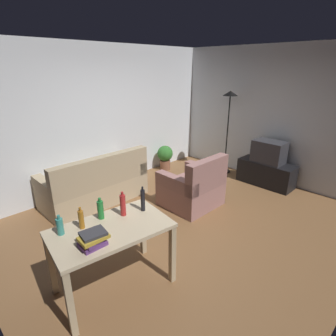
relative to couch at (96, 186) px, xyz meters
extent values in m
cube|color=brown|center=(0.62, -1.59, -0.32)|extent=(5.20, 4.40, 0.02)
cube|color=silver|center=(0.62, 0.61, 1.04)|extent=(5.20, 0.10, 2.70)
cube|color=silver|center=(3.22, -1.59, 1.04)|extent=(0.10, 4.40, 2.70)
cube|color=tan|center=(0.00, 0.06, -0.11)|extent=(1.78, 0.84, 0.40)
cube|color=tan|center=(0.00, -0.28, 0.35)|extent=(1.78, 0.16, 0.52)
cube|color=tan|center=(0.81, 0.06, 0.20)|extent=(0.16, 0.84, 0.22)
cube|color=tan|center=(-0.81, 0.06, 0.20)|extent=(0.16, 0.84, 0.22)
cube|color=black|center=(2.87, -1.76, -0.07)|extent=(0.44, 1.10, 0.48)
cube|color=#2D2D33|center=(2.87, -1.76, 0.39)|extent=(0.40, 0.60, 0.44)
cube|color=black|center=(3.08, -1.76, 0.39)|extent=(0.01, 0.52, 0.36)
cylinder|color=black|center=(2.87, -0.76, -0.29)|extent=(0.26, 0.26, 0.03)
cylinder|color=black|center=(2.87, -0.76, 0.56)|extent=(0.03, 0.03, 1.68)
cone|color=black|center=(2.87, -0.76, 1.45)|extent=(0.32, 0.32, 0.10)
cube|color=#C6B28E|center=(-0.91, -1.91, 0.43)|extent=(1.29, 0.86, 0.04)
cube|color=tan|center=(-1.51, -2.14, 0.05)|extent=(0.07, 0.07, 0.72)
cube|color=tan|center=(-0.40, -2.29, 0.05)|extent=(0.07, 0.07, 0.72)
cube|color=tan|center=(-1.42, -1.52, 0.05)|extent=(0.07, 0.07, 0.72)
cube|color=tan|center=(-0.31, -1.68, 0.05)|extent=(0.07, 0.07, 0.72)
cylinder|color=brown|center=(2.00, 0.31, -0.20)|extent=(0.24, 0.24, 0.22)
sphere|color=#2D6B28|center=(2.00, 0.31, 0.08)|extent=(0.36, 0.36, 0.36)
cube|color=#996B66|center=(1.13, -1.24, -0.11)|extent=(0.91, 0.85, 0.40)
cube|color=#8C625D|center=(1.13, -1.58, 0.35)|extent=(0.90, 0.17, 0.52)
cube|color=#926661|center=(1.50, -1.24, 0.20)|extent=(0.17, 0.84, 0.22)
cube|color=#926661|center=(0.76, -1.23, 0.20)|extent=(0.17, 0.84, 0.22)
cylinder|color=teal|center=(-1.31, -1.67, 0.54)|extent=(0.07, 0.07, 0.17)
cylinder|color=teal|center=(-1.31, -1.67, 0.64)|extent=(0.03, 0.03, 0.04)
cylinder|color=#9E6019|center=(-1.11, -1.71, 0.55)|extent=(0.05, 0.05, 0.20)
cylinder|color=#9E6019|center=(-1.11, -1.71, 0.67)|extent=(0.02, 0.02, 0.04)
cylinder|color=#1E722D|center=(-0.88, -1.69, 0.55)|extent=(0.07, 0.07, 0.20)
cylinder|color=#1E722D|center=(-0.88, -1.69, 0.68)|extent=(0.03, 0.03, 0.04)
cylinder|color=#AD2323|center=(-0.66, -1.80, 0.57)|extent=(0.06, 0.06, 0.24)
cylinder|color=#AD2323|center=(-0.66, -1.80, 0.71)|extent=(0.03, 0.03, 0.04)
cylinder|color=black|center=(-0.45, -1.87, 0.58)|extent=(0.05, 0.05, 0.25)
cylinder|color=black|center=(-0.45, -1.87, 0.73)|extent=(0.02, 0.02, 0.04)
cube|color=#593372|center=(-1.19, -2.05, 0.47)|extent=(0.23, 0.18, 0.04)
cube|color=#593372|center=(-1.19, -2.05, 0.51)|extent=(0.20, 0.19, 0.04)
cube|color=#B7932D|center=(-1.18, -2.06, 0.54)|extent=(0.26, 0.18, 0.03)
cube|color=#333338|center=(-1.17, -2.04, 0.57)|extent=(0.24, 0.20, 0.03)
camera|label=1|loc=(-2.13, -3.99, 2.00)|focal=28.79mm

